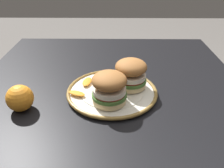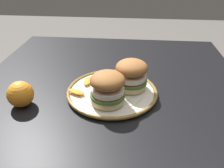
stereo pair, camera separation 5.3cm
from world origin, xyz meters
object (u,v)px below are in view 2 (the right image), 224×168
at_px(dining_table, 107,125).
at_px(sandwich_half_right, 108,87).
at_px(whole_orange, 20,94).
at_px(dinner_plate, 112,92).
at_px(sandwich_half_left, 131,74).

relative_size(dining_table, sandwich_half_right, 8.36).
bearing_deg(whole_orange, dinner_plate, -72.04).
bearing_deg(dinner_plate, sandwich_half_right, 173.88).
height_order(dinner_plate, sandwich_half_right, sandwich_half_right).
height_order(sandwich_half_right, whole_orange, sandwich_half_right).
bearing_deg(dining_table, dinner_plate, -14.98).
height_order(dinner_plate, sandwich_half_left, sandwich_half_left).
bearing_deg(whole_orange, sandwich_half_left, -71.32).
distance_m(dinner_plate, whole_orange, 0.29).
relative_size(sandwich_half_left, sandwich_half_right, 1.03).
distance_m(sandwich_half_left, sandwich_half_right, 0.12).
relative_size(dining_table, sandwich_half_left, 8.13).
height_order(sandwich_half_left, whole_orange, sandwich_half_left).
height_order(dining_table, dinner_plate, dinner_plate).
bearing_deg(sandwich_half_left, dining_table, 133.41).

